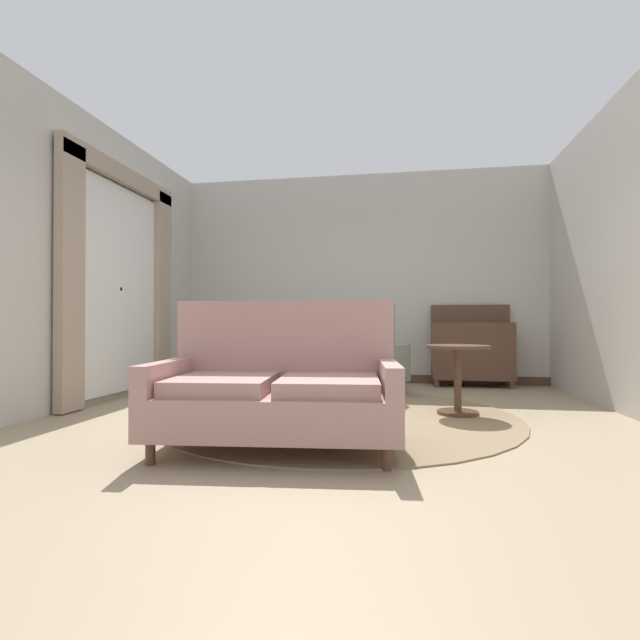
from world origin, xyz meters
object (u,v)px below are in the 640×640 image
armchair_back_corner (238,359)px  sideboard (472,350)px  settee (278,389)px  armchair_near_sideboard (367,357)px  coffee_table (315,374)px  porcelain_vase (308,352)px  side_table (458,372)px

armchair_back_corner → sideboard: size_ratio=1.02×
settee → sideboard: sideboard is taller
armchair_back_corner → sideboard: sideboard is taller
armchair_near_sideboard → sideboard: (1.38, 0.99, 0.05)m
coffee_table → porcelain_vase: 0.24m
armchair_near_sideboard → armchair_back_corner: 1.54m
side_table → porcelain_vase: bearing=-179.3°
porcelain_vase → sideboard: sideboard is taller
armchair_back_corner → side_table: size_ratio=1.75×
coffee_table → side_table: 1.37m
armchair_back_corner → porcelain_vase: bearing=88.9°
armchair_near_sideboard → side_table: size_ratio=1.67×
side_table → sideboard: (0.45, 2.14, 0.10)m
armchair_back_corner → settee: bearing=61.4°
porcelain_vase → armchair_back_corner: armchair_back_corner is taller
side_table → armchair_near_sideboard: bearing=129.1°
coffee_table → sideboard: 2.78m
armchair_near_sideboard → armchair_back_corner: size_ratio=0.96×
settee → side_table: bearing=40.0°
armchair_near_sideboard → porcelain_vase: bearing=86.1°
settee → porcelain_vase: bearing=86.9°
coffee_table → armchair_near_sideboard: bearing=68.3°
settee → side_table: size_ratio=2.59×
porcelain_vase → armchair_near_sideboard: armchair_near_sideboard is taller
armchair_near_sideboard → settee: bearing=99.3°
coffee_table → porcelain_vase: porcelain_vase is taller
sideboard → armchair_back_corner: bearing=-153.3°
armchair_near_sideboard → coffee_table: bearing=87.6°
porcelain_vase → settee: settee is taller
armchair_back_corner → side_table: bearing=109.0°
porcelain_vase → sideboard: (1.88, 2.15, -0.08)m
coffee_table → sideboard: bearing=49.0°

